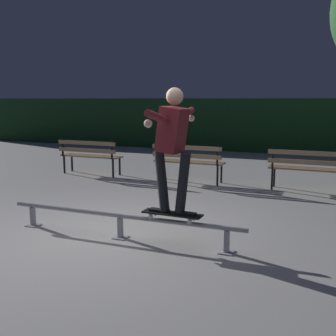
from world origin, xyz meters
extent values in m
plane|color=#ADAAA8|center=(0.00, 0.00, 0.00)|extent=(90.00, 90.00, 0.00)
cube|color=#193D1E|center=(0.00, 9.92, 0.94)|extent=(24.00, 1.20, 1.88)
cylinder|color=#9E9EA3|center=(0.00, -0.15, 0.31)|extent=(3.42, 0.06, 0.06)
cube|color=#9E9EA3|center=(-1.45, -0.15, 0.14)|extent=(0.06, 0.06, 0.28)
cube|color=#9E9EA3|center=(-1.45, -0.15, 0.01)|extent=(0.18, 0.18, 0.01)
cube|color=#9E9EA3|center=(0.00, -0.15, 0.14)|extent=(0.06, 0.06, 0.28)
cube|color=#9E9EA3|center=(0.00, -0.15, 0.01)|extent=(0.18, 0.18, 0.01)
cube|color=#9E9EA3|center=(1.45, -0.15, 0.14)|extent=(0.06, 0.06, 0.28)
cube|color=#9E9EA3|center=(1.45, -0.15, 0.01)|extent=(0.18, 0.18, 0.01)
cube|color=black|center=(0.75, -0.15, 0.42)|extent=(0.79, 0.23, 0.02)
cube|color=black|center=(0.75, -0.15, 0.43)|extent=(0.77, 0.22, 0.00)
cube|color=#9E9EA3|center=(1.01, -0.16, 0.40)|extent=(0.06, 0.17, 0.02)
cube|color=#9E9EA3|center=(0.48, -0.14, 0.40)|extent=(0.06, 0.17, 0.02)
cylinder|color=beige|center=(1.01, -0.24, 0.36)|extent=(0.05, 0.03, 0.05)
cylinder|color=beige|center=(1.01, -0.08, 0.36)|extent=(0.05, 0.03, 0.05)
cylinder|color=beige|center=(0.48, -0.22, 0.36)|extent=(0.05, 0.03, 0.05)
cylinder|color=beige|center=(0.48, -0.06, 0.36)|extent=(0.05, 0.03, 0.05)
cube|color=black|center=(0.92, -0.15, 0.44)|extent=(0.26, 0.11, 0.03)
cube|color=black|center=(0.57, -0.14, 0.44)|extent=(0.26, 0.11, 0.03)
cylinder|color=black|center=(0.88, -0.15, 0.82)|extent=(0.21, 0.13, 0.79)
cylinder|color=black|center=(0.61, -0.14, 0.82)|extent=(0.21, 0.13, 0.79)
cube|color=maroon|center=(0.75, -0.15, 1.48)|extent=(0.35, 0.37, 0.57)
cylinder|color=maroon|center=(0.73, -0.53, 1.64)|extent=(0.11, 0.61, 0.21)
cylinder|color=maroon|center=(0.76, 0.23, 1.64)|extent=(0.11, 0.61, 0.21)
sphere|color=beige|center=(0.72, -0.81, 1.59)|extent=(0.09, 0.09, 0.09)
sphere|color=beige|center=(0.77, 0.51, 1.59)|extent=(0.09, 0.09, 0.09)
sphere|color=beige|center=(0.78, -0.15, 1.88)|extent=(0.21, 0.21, 0.21)
cube|color=black|center=(-2.18, 3.88, 0.22)|extent=(0.04, 0.04, 0.44)
cube|color=black|center=(-2.18, 3.56, 0.22)|extent=(0.04, 0.04, 0.44)
cube|color=black|center=(-2.18, 3.52, 0.66)|extent=(0.04, 0.04, 0.44)
cube|color=black|center=(-3.58, 3.91, 0.22)|extent=(0.04, 0.04, 0.44)
cube|color=black|center=(-3.59, 3.59, 0.22)|extent=(0.04, 0.04, 0.44)
cube|color=black|center=(-3.59, 3.55, 0.66)|extent=(0.04, 0.04, 0.44)
cube|color=#A38460|center=(-2.88, 3.87, 0.46)|extent=(1.60, 0.12, 0.04)
cube|color=#A38460|center=(-2.88, 3.73, 0.46)|extent=(1.60, 0.12, 0.04)
cube|color=#A38460|center=(-2.89, 3.59, 0.46)|extent=(1.60, 0.12, 0.04)
cube|color=#A38460|center=(-2.89, 3.52, 0.62)|extent=(1.60, 0.07, 0.09)
cube|color=#A38460|center=(-2.89, 3.52, 0.80)|extent=(1.60, 0.07, 0.09)
cube|color=black|center=(0.38, 3.88, 0.22)|extent=(0.04, 0.04, 0.44)
cube|color=black|center=(0.37, 3.56, 0.22)|extent=(0.04, 0.04, 0.44)
cube|color=black|center=(0.37, 3.52, 0.66)|extent=(0.04, 0.04, 0.44)
cube|color=black|center=(-1.03, 3.91, 0.22)|extent=(0.04, 0.04, 0.44)
cube|color=black|center=(-1.04, 3.59, 0.22)|extent=(0.04, 0.04, 0.44)
cube|color=black|center=(-1.04, 3.55, 0.66)|extent=(0.04, 0.04, 0.44)
cube|color=#A38460|center=(-0.33, 3.87, 0.46)|extent=(1.60, 0.12, 0.04)
cube|color=#A38460|center=(-0.33, 3.73, 0.46)|extent=(1.60, 0.12, 0.04)
cube|color=#A38460|center=(-0.33, 3.59, 0.46)|extent=(1.60, 0.12, 0.04)
cube|color=#A38460|center=(-0.33, 3.52, 0.62)|extent=(1.60, 0.07, 0.09)
cube|color=#A38460|center=(-0.33, 3.52, 0.80)|extent=(1.60, 0.07, 0.09)
cube|color=black|center=(1.52, 3.91, 0.22)|extent=(0.04, 0.04, 0.44)
cube|color=black|center=(1.52, 3.59, 0.22)|extent=(0.04, 0.04, 0.44)
cube|color=black|center=(1.51, 3.55, 0.66)|extent=(0.04, 0.04, 0.44)
cube|color=#A38460|center=(2.22, 3.87, 0.46)|extent=(1.60, 0.12, 0.04)
cube|color=#A38460|center=(2.22, 3.73, 0.46)|extent=(1.60, 0.12, 0.04)
cube|color=#A38460|center=(2.22, 3.59, 0.46)|extent=(1.60, 0.12, 0.04)
cube|color=#A38460|center=(2.22, 3.52, 0.62)|extent=(1.60, 0.07, 0.09)
cube|color=#A38460|center=(2.22, 3.52, 0.80)|extent=(1.60, 0.07, 0.09)
camera|label=1|loc=(2.49, -4.72, 1.84)|focal=42.98mm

